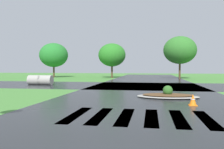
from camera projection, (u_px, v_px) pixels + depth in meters
asphalt_roadway at (143, 97)px, 13.32m from camera, size 9.82×80.00×0.01m
asphalt_cross_road at (146, 86)px, 21.23m from camera, size 90.00×8.84×0.01m
crosswalk_stripes at (138, 117)px, 8.04m from camera, size 4.95×2.94×0.01m
median_island at (168, 95)px, 13.19m from camera, size 3.49×1.99×0.68m
drainage_pipe_stack at (40, 80)px, 22.35m from camera, size 2.36×0.96×0.94m
traffic_cone at (193, 100)px, 10.39m from camera, size 0.36×0.36×0.52m
background_treeline at (122, 54)px, 35.80m from camera, size 35.04×6.40×6.19m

